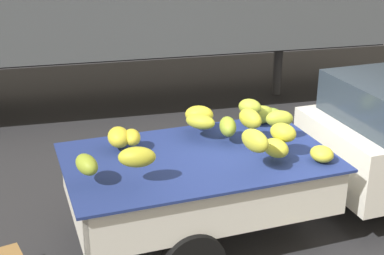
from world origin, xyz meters
name	(u,v)px	position (x,y,z in m)	size (l,w,h in m)	color
ground	(286,234)	(0.00, 0.00, 0.00)	(220.00, 220.00, 0.00)	#28282B
curb_strip	(142,50)	(0.00, 9.00, 0.08)	(80.00, 0.80, 0.16)	gray
pickup_truck	(353,147)	(0.98, 0.31, 0.89)	(5.27, 2.05, 1.70)	silver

